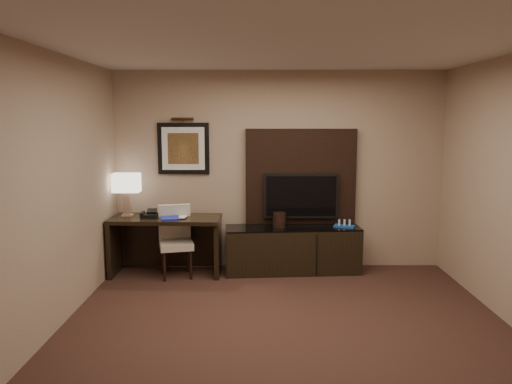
{
  "coord_description": "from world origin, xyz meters",
  "views": [
    {
      "loc": [
        -0.27,
        -4.33,
        2.06
      ],
      "look_at": [
        -0.31,
        1.8,
        1.15
      ],
      "focal_mm": 35.0,
      "sensor_mm": 36.0,
      "label": 1
    }
  ],
  "objects_px": {
    "desk_chair": "(176,244)",
    "desk_phone": "(149,214)",
    "credenza": "(293,249)",
    "minibar_tray": "(344,223)",
    "desk": "(166,246)",
    "ice_bucket": "(279,220)",
    "table_lamp": "(127,193)",
    "tv": "(301,196)"
  },
  "relations": [
    {
      "from": "table_lamp",
      "to": "ice_bucket",
      "type": "height_order",
      "value": "table_lamp"
    },
    {
      "from": "tv",
      "to": "ice_bucket",
      "type": "height_order",
      "value": "tv"
    },
    {
      "from": "minibar_tray",
      "to": "table_lamp",
      "type": "bearing_deg",
      "value": -179.59
    },
    {
      "from": "tv",
      "to": "minibar_tray",
      "type": "bearing_deg",
      "value": -12.44
    },
    {
      "from": "desk_phone",
      "to": "ice_bucket",
      "type": "height_order",
      "value": "desk_phone"
    },
    {
      "from": "table_lamp",
      "to": "minibar_tray",
      "type": "xyz_separation_m",
      "value": [
        2.9,
        0.02,
        -0.41
      ]
    },
    {
      "from": "credenza",
      "to": "minibar_tray",
      "type": "height_order",
      "value": "minibar_tray"
    },
    {
      "from": "desk_chair",
      "to": "ice_bucket",
      "type": "height_order",
      "value": "desk_chair"
    },
    {
      "from": "desk_chair",
      "to": "minibar_tray",
      "type": "distance_m",
      "value": 2.25
    },
    {
      "from": "desk_phone",
      "to": "minibar_tray",
      "type": "xyz_separation_m",
      "value": [
        2.58,
        0.14,
        -0.16
      ]
    },
    {
      "from": "desk_chair",
      "to": "desk_phone",
      "type": "xyz_separation_m",
      "value": [
        -0.36,
        0.09,
        0.39
      ]
    },
    {
      "from": "desk_phone",
      "to": "ice_bucket",
      "type": "relative_size",
      "value": 1.06
    },
    {
      "from": "desk_phone",
      "to": "ice_bucket",
      "type": "xyz_separation_m",
      "value": [
        1.71,
        0.12,
        -0.11
      ]
    },
    {
      "from": "tv",
      "to": "table_lamp",
      "type": "height_order",
      "value": "table_lamp"
    },
    {
      "from": "desk_phone",
      "to": "ice_bucket",
      "type": "bearing_deg",
      "value": 0.89
    },
    {
      "from": "table_lamp",
      "to": "minibar_tray",
      "type": "distance_m",
      "value": 2.93
    },
    {
      "from": "desk_phone",
      "to": "ice_bucket",
      "type": "distance_m",
      "value": 1.72
    },
    {
      "from": "credenza",
      "to": "desk_phone",
      "type": "height_order",
      "value": "desk_phone"
    },
    {
      "from": "desk",
      "to": "tv",
      "type": "bearing_deg",
      "value": 9.48
    },
    {
      "from": "credenza",
      "to": "table_lamp",
      "type": "bearing_deg",
      "value": 175.76
    },
    {
      "from": "desk_chair",
      "to": "minibar_tray",
      "type": "xyz_separation_m",
      "value": [
        2.22,
        0.23,
        0.23
      ]
    },
    {
      "from": "ice_bucket",
      "to": "minibar_tray",
      "type": "bearing_deg",
      "value": 1.59
    },
    {
      "from": "table_lamp",
      "to": "ice_bucket",
      "type": "distance_m",
      "value": 2.06
    },
    {
      "from": "desk",
      "to": "tv",
      "type": "height_order",
      "value": "tv"
    },
    {
      "from": "table_lamp",
      "to": "desk_chair",
      "type": "bearing_deg",
      "value": -17.3
    },
    {
      "from": "minibar_tray",
      "to": "tv",
      "type": "bearing_deg",
      "value": 167.56
    },
    {
      "from": "desk",
      "to": "desk_chair",
      "type": "bearing_deg",
      "value": -35.99
    },
    {
      "from": "desk_chair",
      "to": "desk_phone",
      "type": "relative_size",
      "value": 4.15
    },
    {
      "from": "desk_phone",
      "to": "table_lamp",
      "type": "bearing_deg",
      "value": 155.99
    },
    {
      "from": "desk_chair",
      "to": "ice_bucket",
      "type": "relative_size",
      "value": 4.4
    },
    {
      "from": "tv",
      "to": "desk_chair",
      "type": "xyz_separation_m",
      "value": [
        -1.65,
        -0.36,
        -0.58
      ]
    },
    {
      "from": "credenza",
      "to": "tv",
      "type": "height_order",
      "value": "tv"
    },
    {
      "from": "table_lamp",
      "to": "credenza",
      "type": "bearing_deg",
      "value": 0.21
    },
    {
      "from": "desk_phone",
      "to": "desk",
      "type": "bearing_deg",
      "value": 5.05
    },
    {
      "from": "desk",
      "to": "desk_chair",
      "type": "height_order",
      "value": "desk_chair"
    },
    {
      "from": "desk",
      "to": "minibar_tray",
      "type": "height_order",
      "value": "desk"
    },
    {
      "from": "tv",
      "to": "credenza",
      "type": "bearing_deg",
      "value": -129.27
    },
    {
      "from": "credenza",
      "to": "ice_bucket",
      "type": "height_order",
      "value": "ice_bucket"
    },
    {
      "from": "credenza",
      "to": "ice_bucket",
      "type": "xyz_separation_m",
      "value": [
        -0.18,
        -0.01,
        0.41
      ]
    },
    {
      "from": "ice_bucket",
      "to": "credenza",
      "type": "bearing_deg",
      "value": 3.64
    },
    {
      "from": "desk",
      "to": "minibar_tray",
      "type": "relative_size",
      "value": 5.31
    },
    {
      "from": "table_lamp",
      "to": "ice_bucket",
      "type": "xyz_separation_m",
      "value": [
        2.03,
        -0.0,
        -0.36
      ]
    }
  ]
}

